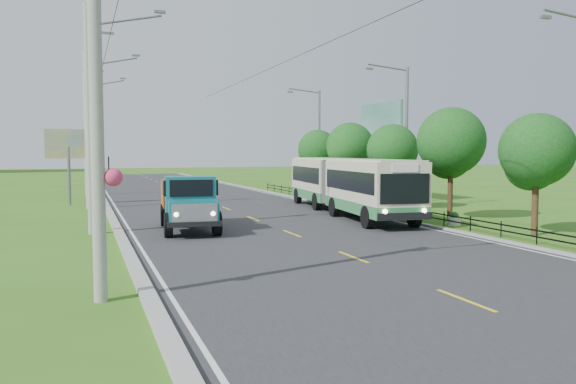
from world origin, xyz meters
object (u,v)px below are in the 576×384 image
billboard_left (68,149)px  billboard_right (380,129)px  dump_truck (188,199)px  planter_near (454,220)px  pole_near (90,118)px  tree_fourth (392,153)px  tree_fifth (350,149)px  streetlight_far (318,138)px  pole_far (86,135)px  planter_mid (375,205)px  tree_second (535,154)px  tree_back (318,152)px  pole_mid (88,129)px  planter_far (324,196)px  bus (346,181)px  pole_nearest (99,95)px  streetlight_mid (404,132)px  tree_third (450,145)px

billboard_left → billboard_right: size_ratio=0.71×
dump_truck → planter_near: bearing=-6.9°
pole_near → billboard_left: pole_near is taller
tree_fourth → tree_fifth: size_ratio=0.93×
tree_fourth → streetlight_far: streetlight_far is taller
pole_far → planter_mid: bearing=-48.4°
pole_near → pole_far: bearing=90.0°
planter_near → tree_second: bearing=-72.0°
pole_far → billboard_left: size_ratio=1.92×
tree_back → billboard_left: bearing=-173.7°
pole_mid → planter_mid: 18.88m
planter_far → bus: bus is taller
pole_mid → bus: 16.72m
planter_far → billboard_left: bearing=173.7°
tree_fifth → billboard_left: tree_fifth is taller
pole_far → tree_fourth: bearing=-46.1°
pole_mid → pole_far: size_ratio=1.00×
pole_far → tree_fifth: pole_far is taller
tree_fifth → streetlight_far: streetlight_far is taller
tree_back → streetlight_far: streetlight_far is taller
planter_mid → billboard_right: billboard_right is taller
pole_mid → tree_back: 18.89m
pole_nearest → billboard_left: pole_nearest is taller
pole_mid → planter_near: (16.86, -15.00, -4.81)m
streetlight_mid → dump_truck: 16.01m
tree_third → tree_fourth: 6.01m
tree_fifth → streetlight_mid: size_ratio=0.64×
pole_nearest → tree_fifth: size_ratio=1.72×
bus → tree_fifth: bearing=69.2°
pole_mid → tree_fifth: size_ratio=1.72×
tree_second → bus: size_ratio=0.32×
pole_nearest → planter_near: size_ratio=14.93×
pole_mid → streetlight_far: size_ratio=1.10×
tree_fifth → planter_near: tree_fifth is taller
tree_fifth → planter_far: bearing=124.0°
streetlight_mid → billboard_right: (1.66, 6.00, 0.44)m
pole_far → bus: (14.22, -20.20, -3.19)m
tree_third → billboard_left: 25.02m
planter_far → pole_far: bearing=146.9°
billboard_right → bus: billboard_right is taller
pole_near → planter_near: 17.79m
tree_second → dump_truck: (-13.93, 6.60, -2.08)m
pole_far → tree_fourth: 26.20m
pole_nearest → tree_fourth: size_ratio=1.85×
streetlight_far → planter_near: (-2.04, -22.00, -4.62)m
planter_near → billboard_right: billboard_right is taller
billboard_right → dump_truck: 20.25m
tree_second → streetlight_mid: (0.79, 11.86, 1.38)m
tree_second → billboard_right: billboard_right is taller
tree_fourth → bus: size_ratio=0.33×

